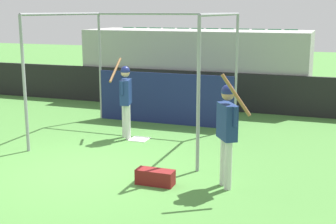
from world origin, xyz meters
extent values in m
plane|color=#477F38|center=(0.00, 0.00, 0.00)|extent=(60.00, 60.00, 0.00)
cube|color=black|center=(0.00, 6.41, 0.61)|extent=(24.00, 0.12, 1.21)
cube|color=#9E9E99|center=(0.00, 7.67, 1.23)|extent=(7.60, 2.40, 2.46)
cube|color=#1E6B3D|center=(-3.03, 6.87, 1.26)|extent=(0.45, 0.40, 0.10)
cube|color=#1E6B3D|center=(-3.03, 7.05, 1.49)|extent=(0.45, 0.06, 0.40)
cube|color=#1E6B3D|center=(-2.48, 6.87, 1.26)|extent=(0.45, 0.40, 0.10)
cube|color=#1E6B3D|center=(-2.48, 7.05, 1.49)|extent=(0.45, 0.06, 0.40)
cube|color=#1E6B3D|center=(-1.93, 6.87, 1.26)|extent=(0.45, 0.40, 0.10)
cube|color=#1E6B3D|center=(-1.93, 7.05, 1.49)|extent=(0.45, 0.06, 0.40)
cube|color=#1E6B3D|center=(-1.38, 6.87, 1.26)|extent=(0.45, 0.40, 0.10)
cube|color=#1E6B3D|center=(-1.38, 7.05, 1.49)|extent=(0.45, 0.06, 0.40)
cube|color=#1E6B3D|center=(-0.83, 6.87, 1.26)|extent=(0.45, 0.40, 0.10)
cube|color=#1E6B3D|center=(-0.83, 7.05, 1.49)|extent=(0.45, 0.06, 0.40)
cube|color=#1E6B3D|center=(-0.28, 6.87, 1.26)|extent=(0.45, 0.40, 0.10)
cube|color=#1E6B3D|center=(-0.28, 7.05, 1.49)|extent=(0.45, 0.06, 0.40)
cube|color=#1E6B3D|center=(0.27, 6.87, 1.26)|extent=(0.45, 0.40, 0.10)
cube|color=#1E6B3D|center=(0.27, 7.05, 1.49)|extent=(0.45, 0.06, 0.40)
cube|color=#1E6B3D|center=(0.83, 6.87, 1.26)|extent=(0.45, 0.40, 0.10)
cube|color=#1E6B3D|center=(0.83, 7.05, 1.49)|extent=(0.45, 0.06, 0.40)
cube|color=#1E6B3D|center=(1.38, 6.87, 1.26)|extent=(0.45, 0.40, 0.10)
cube|color=#1E6B3D|center=(1.38, 7.05, 1.49)|extent=(0.45, 0.06, 0.40)
cube|color=#1E6B3D|center=(1.92, 6.87, 1.26)|extent=(0.45, 0.40, 0.10)
cube|color=#1E6B3D|center=(1.92, 7.05, 1.49)|extent=(0.45, 0.06, 0.40)
cube|color=#1E6B3D|center=(2.47, 6.87, 1.26)|extent=(0.45, 0.40, 0.10)
cube|color=#1E6B3D|center=(2.47, 7.05, 1.49)|extent=(0.45, 0.06, 0.40)
cube|color=#1E6B3D|center=(3.03, 6.87, 1.26)|extent=(0.45, 0.40, 0.10)
cube|color=#1E6B3D|center=(3.03, 7.05, 1.49)|extent=(0.45, 0.06, 0.40)
cube|color=#1E6B3D|center=(-3.03, 7.67, 1.66)|extent=(0.45, 0.40, 0.10)
cube|color=#1E6B3D|center=(-3.03, 7.85, 1.89)|extent=(0.45, 0.06, 0.40)
cube|color=#1E6B3D|center=(-2.48, 7.67, 1.66)|extent=(0.45, 0.40, 0.10)
cube|color=#1E6B3D|center=(-2.48, 7.85, 1.89)|extent=(0.45, 0.06, 0.40)
cube|color=#1E6B3D|center=(-1.93, 7.67, 1.66)|extent=(0.45, 0.40, 0.10)
cube|color=#1E6B3D|center=(-1.93, 7.85, 1.89)|extent=(0.45, 0.06, 0.40)
cube|color=#1E6B3D|center=(-1.38, 7.67, 1.66)|extent=(0.45, 0.40, 0.10)
cube|color=#1E6B3D|center=(-1.38, 7.85, 1.89)|extent=(0.45, 0.06, 0.40)
cube|color=#1E6B3D|center=(-0.83, 7.67, 1.66)|extent=(0.45, 0.40, 0.10)
cube|color=#1E6B3D|center=(-0.83, 7.85, 1.89)|extent=(0.45, 0.06, 0.40)
cube|color=#1E6B3D|center=(-0.28, 7.67, 1.66)|extent=(0.45, 0.40, 0.10)
cube|color=#1E6B3D|center=(-0.28, 7.85, 1.89)|extent=(0.45, 0.06, 0.40)
cube|color=#1E6B3D|center=(0.27, 7.67, 1.66)|extent=(0.45, 0.40, 0.10)
cube|color=#1E6B3D|center=(0.27, 7.85, 1.89)|extent=(0.45, 0.06, 0.40)
cube|color=#1E6B3D|center=(0.83, 7.67, 1.66)|extent=(0.45, 0.40, 0.10)
cube|color=#1E6B3D|center=(0.83, 7.85, 1.89)|extent=(0.45, 0.06, 0.40)
cube|color=#1E6B3D|center=(1.38, 7.67, 1.66)|extent=(0.45, 0.40, 0.10)
cube|color=#1E6B3D|center=(1.38, 7.85, 1.89)|extent=(0.45, 0.06, 0.40)
cube|color=#1E6B3D|center=(1.92, 7.67, 1.66)|extent=(0.45, 0.40, 0.10)
cube|color=#1E6B3D|center=(1.92, 7.85, 1.89)|extent=(0.45, 0.06, 0.40)
cube|color=#1E6B3D|center=(2.47, 7.67, 1.66)|extent=(0.45, 0.40, 0.10)
cube|color=#1E6B3D|center=(2.47, 7.85, 1.89)|extent=(0.45, 0.06, 0.40)
cube|color=#1E6B3D|center=(3.03, 7.67, 1.66)|extent=(0.45, 0.40, 0.10)
cube|color=#1E6B3D|center=(3.03, 7.85, 1.89)|extent=(0.45, 0.06, 0.40)
cube|color=#1E6B3D|center=(-3.03, 8.47, 2.06)|extent=(0.45, 0.40, 0.10)
cube|color=#1E6B3D|center=(-3.03, 8.65, 2.29)|extent=(0.45, 0.06, 0.40)
cube|color=#1E6B3D|center=(-2.48, 8.47, 2.06)|extent=(0.45, 0.40, 0.10)
cube|color=#1E6B3D|center=(-2.48, 8.65, 2.29)|extent=(0.45, 0.06, 0.40)
cube|color=#1E6B3D|center=(-1.93, 8.47, 2.06)|extent=(0.45, 0.40, 0.10)
cube|color=#1E6B3D|center=(-1.93, 8.65, 2.29)|extent=(0.45, 0.06, 0.40)
cube|color=#1E6B3D|center=(-1.38, 8.47, 2.06)|extent=(0.45, 0.40, 0.10)
cube|color=#1E6B3D|center=(-1.38, 8.65, 2.29)|extent=(0.45, 0.06, 0.40)
cube|color=#1E6B3D|center=(-0.83, 8.47, 2.06)|extent=(0.45, 0.40, 0.10)
cube|color=#1E6B3D|center=(-0.83, 8.65, 2.29)|extent=(0.45, 0.06, 0.40)
cube|color=#1E6B3D|center=(-0.28, 8.47, 2.06)|extent=(0.45, 0.40, 0.10)
cube|color=#1E6B3D|center=(-0.28, 8.65, 2.29)|extent=(0.45, 0.06, 0.40)
cube|color=#1E6B3D|center=(0.27, 8.47, 2.06)|extent=(0.45, 0.40, 0.10)
cube|color=#1E6B3D|center=(0.27, 8.65, 2.29)|extent=(0.45, 0.06, 0.40)
cube|color=#1E6B3D|center=(0.83, 8.47, 2.06)|extent=(0.45, 0.40, 0.10)
cube|color=#1E6B3D|center=(0.83, 8.65, 2.29)|extent=(0.45, 0.06, 0.40)
cube|color=#1E6B3D|center=(1.38, 8.47, 2.06)|extent=(0.45, 0.40, 0.10)
cube|color=#1E6B3D|center=(1.38, 8.65, 2.29)|extent=(0.45, 0.06, 0.40)
cube|color=#1E6B3D|center=(1.92, 8.47, 2.06)|extent=(0.45, 0.40, 0.10)
cube|color=#1E6B3D|center=(1.92, 8.65, 2.29)|extent=(0.45, 0.06, 0.40)
cube|color=#1E6B3D|center=(2.47, 8.47, 2.06)|extent=(0.45, 0.40, 0.10)
cube|color=#1E6B3D|center=(2.47, 8.65, 2.29)|extent=(0.45, 0.06, 0.40)
cube|color=#1E6B3D|center=(3.03, 8.47, 2.06)|extent=(0.45, 0.40, 0.10)
cube|color=#1E6B3D|center=(3.03, 8.65, 2.29)|extent=(0.45, 0.06, 0.40)
cylinder|color=gray|center=(-1.87, 0.61, 1.51)|extent=(0.07, 0.07, 3.03)
cylinder|color=gray|center=(2.11, 0.61, 1.51)|extent=(0.07, 0.07, 3.03)
cylinder|color=gray|center=(-1.87, 4.13, 1.51)|extent=(0.07, 0.07, 3.03)
cylinder|color=gray|center=(2.11, 4.13, 1.51)|extent=(0.07, 0.07, 3.03)
cylinder|color=gray|center=(-1.87, 2.37, 3.03)|extent=(0.06, 3.52, 0.06)
cylinder|color=gray|center=(2.11, 2.37, 3.03)|extent=(0.06, 3.52, 0.06)
cylinder|color=gray|center=(0.12, 4.13, 3.03)|extent=(3.98, 0.06, 0.06)
cube|color=navy|center=(0.12, 4.11, 0.71)|extent=(3.91, 0.03, 1.43)
cube|color=white|center=(0.11, 2.36, 0.01)|extent=(0.44, 0.44, 0.02)
cylinder|color=silver|center=(-0.16, 2.27, 0.43)|extent=(0.16, 0.16, 0.86)
cylinder|color=silver|center=(-0.32, 2.44, 0.43)|extent=(0.16, 0.16, 0.86)
cube|color=navy|center=(-0.24, 2.36, 1.17)|extent=(0.32, 0.49, 0.61)
sphere|color=tan|center=(-0.24, 2.36, 1.64)|extent=(0.22, 0.22, 0.22)
sphere|color=navy|center=(-0.24, 2.36, 1.69)|extent=(0.23, 0.23, 0.23)
cylinder|color=navy|center=(-0.22, 2.12, 1.30)|extent=(0.09, 0.09, 0.34)
cylinder|color=navy|center=(-0.34, 2.58, 1.30)|extent=(0.09, 0.09, 0.34)
cylinder|color=brown|center=(-0.59, 2.54, 1.67)|extent=(0.11, 0.75, 0.55)
sphere|color=brown|center=(-0.24, 2.56, 1.42)|extent=(0.08, 0.08, 0.08)
cylinder|color=silver|center=(2.77, 0.05, 0.45)|extent=(0.18, 0.18, 0.89)
cylinder|color=silver|center=(2.89, -0.13, 0.45)|extent=(0.18, 0.18, 0.89)
cube|color=navy|center=(2.83, -0.04, 1.21)|extent=(0.46, 0.54, 0.63)
sphere|color=#A37556|center=(2.83, -0.04, 1.70)|extent=(0.22, 0.22, 0.22)
sphere|color=navy|center=(2.83, -0.04, 1.75)|extent=(0.23, 0.23, 0.23)
cylinder|color=navy|center=(2.72, 0.20, 1.35)|extent=(0.10, 0.10, 0.35)
cylinder|color=navy|center=(3.01, -0.24, 1.35)|extent=(0.10, 0.10, 0.35)
cylinder|color=brown|center=(3.03, -0.34, 1.75)|extent=(0.52, 0.14, 0.71)
sphere|color=brown|center=(2.99, -0.11, 1.41)|extent=(0.08, 0.08, 0.08)
cube|color=maroon|center=(1.59, -0.36, 0.14)|extent=(0.70, 0.28, 0.28)
camera|label=1|loc=(4.56, -7.87, 3.11)|focal=50.00mm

